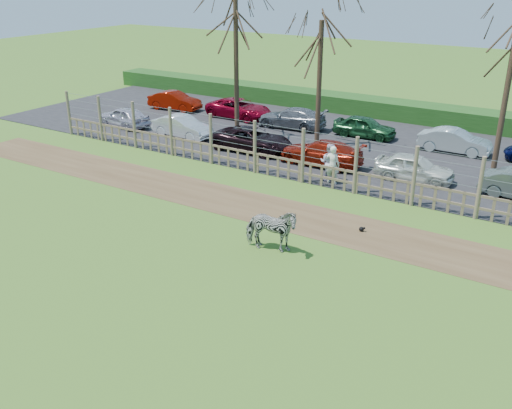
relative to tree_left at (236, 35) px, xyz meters
The scene contains 22 objects.
ground 15.17m from the tree_left, 62.53° to the right, with size 120.00×120.00×0.00m, color olive.
dirt_strip 11.74m from the tree_left, 50.91° to the right, with size 34.00×2.80×0.01m, color brown.
asphalt 8.81m from the tree_left, 17.10° to the left, with size 44.00×13.00×0.04m, color #232326.
hedge 12.20m from the tree_left, 54.16° to the left, with size 46.00×2.00×1.10m, color #1E4716.
fence 9.25m from the tree_left, 34.70° to the right, with size 30.16×0.16×2.50m.
tree_left is the anchor object (origin of this frame).
tree_mid 4.67m from the tree_left, 12.53° to the left, with size 4.80×4.80×6.83m.
tree_right 13.59m from the tree_left, ahead, with size 4.80×4.80×7.35m.
zebra 14.81m from the tree_left, 51.61° to the right, with size 0.86×1.88×1.59m, color gray.
visitor_a 9.87m from the tree_left, 27.29° to the right, with size 0.63×0.41×1.72m, color white.
visitor_b 9.57m from the tree_left, 26.76° to the right, with size 0.84×0.65×1.72m, color #B9B2CC.
crow 14.42m from the tree_left, 36.29° to the right, with size 0.24×0.18×0.20m.
car_0 8.76m from the tree_left, 166.44° to the right, with size 1.42×3.52×1.20m, color #B8B2C2.
car_1 5.85m from the tree_left, 147.84° to the right, with size 1.27×3.64×1.20m, color silver.
car_2 5.68m from the tree_left, 39.82° to the right, with size 1.99×4.32×1.20m, color black.
car_3 8.13m from the tree_left, 17.11° to the right, with size 1.68×4.13×1.20m, color maroon.
car_4 11.89m from the tree_left, ahead, with size 1.42×3.52×1.20m, color silver.
car_7 9.40m from the tree_left, 155.35° to the left, with size 1.27×3.64×1.20m, color #841103.
car_8 6.65m from the tree_left, 122.13° to the left, with size 1.99×4.32×1.20m, color maroon.
car_9 6.23m from the tree_left, 63.80° to the left, with size 1.68×4.13×1.20m, color slate.
car_10 8.73m from the tree_left, 31.65° to the left, with size 1.42×3.52×1.20m, color #1C4C26.
car_11 12.70m from the tree_left, 17.77° to the left, with size 1.27×3.64×1.20m, color #AFBDBA.
Camera 1 is at (10.95, -13.43, 8.97)m, focal length 40.00 mm.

